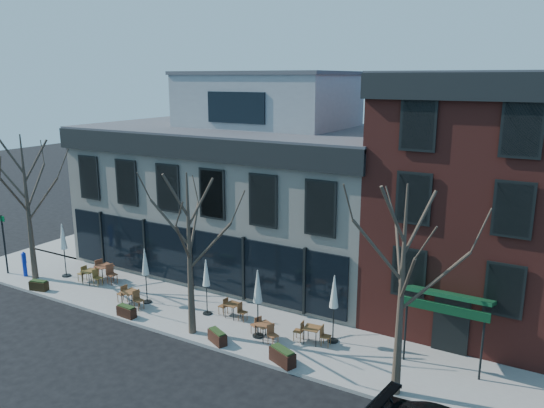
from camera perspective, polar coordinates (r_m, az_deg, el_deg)
The scene contains 25 objects.
ground at distance 28.44m, azimuth -8.38°, elevation -9.27°, with size 120.00×120.00×0.00m, color black.
sidewalk_front at distance 25.05m, azimuth -5.54°, elevation -12.27°, with size 33.50×4.70×0.15m, color gray.
sidewalk_side at distance 39.84m, azimuth -15.76°, elevation -2.85°, with size 4.50×12.00×0.15m, color gray.
corner_building at distance 30.95m, azimuth -2.75°, elevation 1.90°, with size 18.39×10.39×11.10m.
red_brick_building at distance 26.15m, azimuth 21.66°, elevation 0.84°, with size 8.20×11.78×11.18m.
tree_corner at distance 31.10m, azimuth -24.79°, elevation -0.19°, with size 3.93×3.98×7.92m.
tree_mid at distance 22.49m, azimuth -8.85°, elevation -5.19°, with size 3.50×3.55×7.04m.
tree_right at distance 18.44m, azimuth 13.78°, elevation -8.94°, with size 3.72×3.77×7.48m.
sign_pole at distance 33.10m, azimuth -26.87°, elevation -3.53°, with size 0.50×0.10×3.40m.
call_box at distance 32.54m, azimuth -25.09°, elevation -5.78°, with size 0.30×0.28×1.44m.
cafe_set_0 at distance 30.21m, azimuth -19.01°, elevation -7.27°, with size 1.70×0.70×0.89m.
cafe_set_1 at distance 30.36m, azimuth -17.58°, elevation -6.88°, with size 2.05×0.94×1.05m.
cafe_set_2 at distance 26.83m, azimuth -15.00°, elevation -9.60°, with size 1.78×0.79×0.92m.
cafe_set_3 at distance 24.87m, azimuth -4.25°, elevation -11.17°, with size 1.58×0.68×0.82m.
cafe_set_4 at distance 22.90m, azimuth -0.84°, elevation -13.37°, with size 1.64×0.98×0.85m.
cafe_set_5 at distance 22.68m, azimuth 4.33°, elevation -13.69°, with size 1.66×0.72×0.86m.
umbrella_0 at distance 31.23m, azimuth -21.56°, elevation -3.57°, with size 0.48×0.48×3.02m.
umbrella_1 at distance 26.48m, azimuth -13.49°, elevation -6.37°, with size 0.44×0.44×2.77m.
umbrella_2 at distance 24.75m, azimuth -7.10°, elevation -7.68°, with size 0.43×0.43×2.68m.
umbrella_3 at distance 22.43m, azimuth -1.55°, elevation -9.24°, with size 0.48×0.48×3.00m.
umbrella_4 at distance 22.18m, azimuth 6.69°, elevation -9.73°, with size 0.47×0.47×2.94m.
planter_0 at distance 30.33m, azimuth -23.79°, elevation -8.01°, with size 1.02×0.60×0.53m.
planter_1 at distance 25.83m, azimuth -15.39°, elevation -11.05°, with size 0.98×0.44×0.54m.
planter_2 at distance 22.82m, azimuth -5.90°, elevation -14.01°, with size 1.06×0.77×0.55m.
planter_3 at distance 21.23m, azimuth 1.13°, elevation -16.04°, with size 1.22×0.84×0.64m.
Camera 1 is at (16.56, -20.38, 10.93)m, focal length 35.00 mm.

